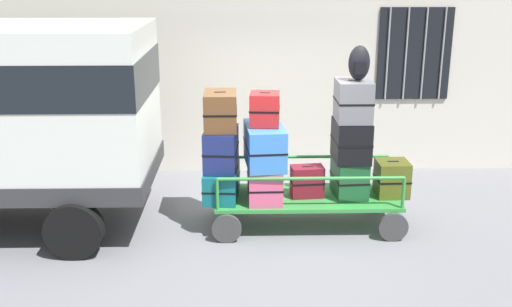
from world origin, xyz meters
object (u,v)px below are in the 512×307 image
object	(u,v)px
suitcase_left_bottom	(222,182)
suitcase_midleft_middle	(265,145)
suitcase_center_bottom	(307,181)
suitcase_midright_bottom	(349,178)
suitcase_left_top	(220,111)
suitcase_right_bottom	(392,178)
suitcase_midright_top	(353,101)
suitcase_midleft_top	(265,109)
suitcase_midleft_bottom	(264,181)
backpack	(359,63)
luggage_cart	(306,201)
suitcase_left_middle	(221,149)
suitcase_midright_middle	(351,141)

from	to	relation	value
suitcase_left_bottom	suitcase_midleft_middle	xyz separation A→B (m)	(0.57, -0.04, 0.52)
suitcase_center_bottom	suitcase_midright_bottom	size ratio (longest dim) A/B	0.75
suitcase_left_top	suitcase_right_bottom	size ratio (longest dim) A/B	1.25
suitcase_center_bottom	suitcase_midright_top	bearing A→B (deg)	2.43
suitcase_midleft_top	suitcase_midright_bottom	size ratio (longest dim) A/B	0.71
suitcase_midleft_top	suitcase_midright_top	distance (m)	1.14
suitcase_midleft_top	suitcase_right_bottom	world-z (taller)	suitcase_midleft_top
suitcase_midleft_bottom	suitcase_midleft_top	world-z (taller)	suitcase_midleft_top
suitcase_left_bottom	suitcase_right_bottom	size ratio (longest dim) A/B	1.84
suitcase_midleft_bottom	suitcase_midleft_middle	xyz separation A→B (m)	(0.00, 0.01, 0.49)
backpack	suitcase_midleft_bottom	bearing A→B (deg)	179.95
suitcase_midleft_middle	suitcase_midleft_top	bearing A→B (deg)	90.00
backpack	suitcase_center_bottom	bearing A→B (deg)	177.80
suitcase_left_top	suitcase_right_bottom	bearing A→B (deg)	-0.04
suitcase_midleft_middle	backpack	distance (m)	1.60
luggage_cart	suitcase_left_top	xyz separation A→B (m)	(-1.14, 0.01, 1.25)
suitcase_left_middle	suitcase_midright_top	distance (m)	1.82
suitcase_midleft_top	suitcase_midright_bottom	distance (m)	1.49
suitcase_center_bottom	backpack	world-z (taller)	backpack
suitcase_midright_bottom	suitcase_midright_top	world-z (taller)	suitcase_midright_top
suitcase_midleft_bottom	suitcase_midright_top	xyz separation A→B (m)	(1.14, 0.05, 1.08)
suitcase_left_bottom	suitcase_left_middle	size ratio (longest dim) A/B	1.26
suitcase_left_bottom	suitcase_midright_bottom	world-z (taller)	suitcase_midright_bottom
suitcase_left_bottom	suitcase_left_middle	distance (m)	0.47
luggage_cart	suitcase_left_middle	bearing A→B (deg)	179.63
suitcase_center_bottom	suitcase_midright_middle	xyz separation A→B (m)	(0.57, 0.03, 0.56)
suitcase_midleft_bottom	suitcase_center_bottom	world-z (taller)	suitcase_midleft_bottom
suitcase_left_bottom	suitcase_midleft_bottom	xyz separation A→B (m)	(0.57, -0.05, 0.03)
suitcase_midright_top	luggage_cart	bearing A→B (deg)	-178.74
luggage_cart	suitcase_midright_bottom	xyz separation A→B (m)	(0.57, 0.03, 0.32)
suitcase_midright_top	suitcase_midright_bottom	bearing A→B (deg)	90.00
suitcase_midleft_middle	suitcase_midleft_top	xyz separation A→B (m)	(-0.00, 0.03, 0.48)
suitcase_midright_bottom	suitcase_left_top	bearing A→B (deg)	-179.40
suitcase_midleft_bottom	suitcase_left_middle	bearing A→B (deg)	175.83
suitcase_left_middle	suitcase_midleft_middle	distance (m)	0.57
suitcase_left_bottom	backpack	size ratio (longest dim) A/B	2.01
suitcase_midleft_top	suitcase_midright_bottom	world-z (taller)	suitcase_midleft_top
suitcase_left_top	suitcase_midleft_bottom	xyz separation A→B (m)	(0.57, -0.04, -0.95)
suitcase_midright_top	suitcase_right_bottom	distance (m)	1.21
luggage_cart	suitcase_right_bottom	size ratio (longest dim) A/B	5.22
suitcase_left_middle	suitcase_midleft_bottom	bearing A→B (deg)	-4.17
suitcase_left_middle	suitcase_midleft_middle	size ratio (longest dim) A/B	0.78
suitcase_midleft_middle	suitcase_midright_bottom	xyz separation A→B (m)	(1.14, 0.05, -0.47)
suitcase_midleft_bottom	luggage_cart	bearing A→B (deg)	3.44
backpack	suitcase_midleft_middle	bearing A→B (deg)	179.45
suitcase_midleft_top	suitcase_center_bottom	size ratio (longest dim) A/B	0.95
suitcase_left_top	backpack	size ratio (longest dim) A/B	1.37
suitcase_right_bottom	suitcase_left_top	bearing A→B (deg)	179.96
luggage_cart	suitcase_midleft_top	size ratio (longest dim) A/B	5.78
suitcase_center_bottom	backpack	bearing A→B (deg)	-2.20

